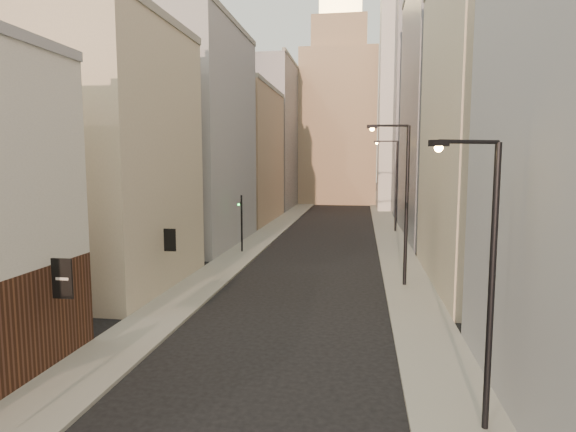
% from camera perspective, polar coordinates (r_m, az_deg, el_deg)
% --- Properties ---
extents(sidewalk_left, '(3.00, 140.00, 0.15)m').
position_cam_1_polar(sidewalk_left, '(58.14, -1.24, -1.20)').
color(sidewalk_left, gray).
rests_on(sidewalk_left, ground).
extents(sidewalk_right, '(3.00, 140.00, 0.15)m').
position_cam_1_polar(sidewalk_right, '(57.36, 11.66, -1.44)').
color(sidewalk_right, gray).
rests_on(sidewalk_right, ground).
extents(left_bldg_beige, '(8.00, 12.00, 16.00)m').
position_cam_1_polar(left_bldg_beige, '(31.77, -20.56, 6.33)').
color(left_bldg_beige, '#B7AA8F').
rests_on(left_bldg_beige, ground).
extents(left_bldg_grey, '(8.00, 16.00, 20.00)m').
position_cam_1_polar(left_bldg_grey, '(46.45, -10.89, 9.02)').
color(left_bldg_grey, '#95969A').
rests_on(left_bldg_grey, ground).
extents(left_bldg_tan, '(8.00, 18.00, 17.00)m').
position_cam_1_polar(left_bldg_tan, '(63.66, -5.39, 7.04)').
color(left_bldg_tan, tan).
rests_on(left_bldg_tan, ground).
extents(left_bldg_wingrid, '(8.00, 20.00, 24.00)m').
position_cam_1_polar(left_bldg_wingrid, '(83.30, -2.03, 9.34)').
color(left_bldg_wingrid, gray).
rests_on(left_bldg_wingrid, ground).
extents(right_bldg_beige, '(8.00, 16.00, 20.00)m').
position_cam_1_polar(right_bldg_beige, '(32.94, 24.06, 9.66)').
color(right_bldg_beige, '#B7AA8F').
rests_on(right_bldg_beige, ground).
extents(right_bldg_wingrid, '(8.00, 20.00, 26.00)m').
position_cam_1_polar(right_bldg_wingrid, '(52.69, 18.38, 11.77)').
color(right_bldg_wingrid, gray).
rests_on(right_bldg_wingrid, ground).
extents(highrise, '(21.00, 23.00, 51.20)m').
position_cam_1_polar(highrise, '(82.99, 19.63, 18.51)').
color(highrise, gray).
rests_on(highrise, ground).
extents(clock_tower, '(14.00, 14.00, 44.90)m').
position_cam_1_polar(clock_tower, '(94.36, 6.09, 12.40)').
color(clock_tower, tan).
rests_on(clock_tower, ground).
extents(white_tower, '(8.00, 8.00, 41.50)m').
position_cam_1_polar(white_tower, '(80.73, 13.68, 13.96)').
color(white_tower, silver).
rests_on(white_tower, ground).
extents(streetlamp_near, '(2.06, 1.08, 8.44)m').
position_cam_1_polar(streetlamp_near, '(14.58, 22.40, -6.05)').
color(streetlamp_near, black).
rests_on(streetlamp_near, ground).
extents(streetlamp_mid, '(2.63, 0.61, 10.09)m').
position_cam_1_polar(streetlamp_mid, '(30.48, 13.43, 2.37)').
color(streetlamp_mid, black).
rests_on(streetlamp_mid, ground).
extents(streetlamp_far, '(2.65, 0.32, 10.12)m').
position_cam_1_polar(streetlamp_far, '(54.32, 12.47, 4.14)').
color(streetlamp_far, black).
rests_on(streetlamp_far, ground).
extents(traffic_light_left, '(0.56, 0.46, 5.00)m').
position_cam_1_polar(traffic_light_left, '(41.23, -5.52, 0.24)').
color(traffic_light_left, black).
rests_on(traffic_light_left, ground).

